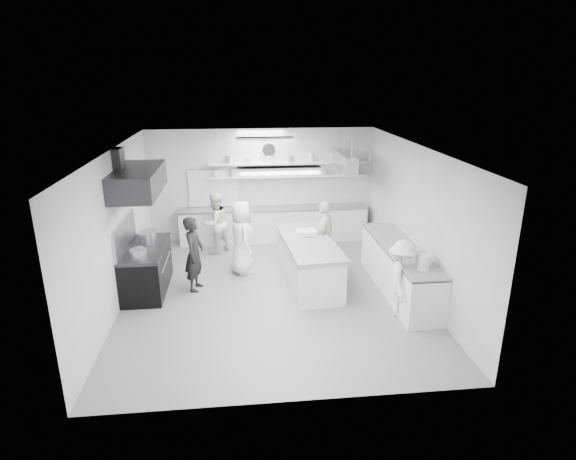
{
  "coord_description": "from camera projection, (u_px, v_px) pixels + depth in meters",
  "views": [
    {
      "loc": [
        -0.64,
        -8.96,
        4.36
      ],
      "look_at": [
        0.4,
        0.6,
        1.16
      ],
      "focal_mm": 29.4,
      "sensor_mm": 36.0,
      "label": 1
    }
  ],
  "objects": [
    {
      "name": "wall_back",
      "position": [
        262.0,
        185.0,
        12.72
      ],
      "size": [
        6.0,
        0.04,
        3.0
      ],
      "primitive_type": "cube",
      "color": "silver",
      "rests_on": "floor"
    },
    {
      "name": "exhaust_hood",
      "position": [
        138.0,
        181.0,
        9.26
      ],
      "size": [
        0.85,
        2.0,
        0.5
      ],
      "primitive_type": "cube",
      "color": "#2A2A2D",
      "rests_on": "wall_left"
    },
    {
      "name": "right_counter",
      "position": [
        399.0,
        270.0,
        9.82
      ],
      "size": [
        0.74,
        3.3,
        0.94
      ],
      "primitive_type": "cube",
      "color": "white",
      "rests_on": "floor"
    },
    {
      "name": "ceiling",
      "position": [
        271.0,
        148.0,
        8.94
      ],
      "size": [
        6.0,
        7.0,
        0.02
      ],
      "primitive_type": "cube",
      "color": "white",
      "rests_on": "wall_back"
    },
    {
      "name": "cook_island_right",
      "position": [
        324.0,
        236.0,
        10.75
      ],
      "size": [
        0.8,
        1.04,
        1.65
      ],
      "primitive_type": "imported",
      "rotation": [
        0.0,
        0.0,
        -2.05
      ],
      "color": "white",
      "rests_on": "floor"
    },
    {
      "name": "prep_island",
      "position": [
        309.0,
        263.0,
        10.21
      ],
      "size": [
        1.14,
        2.59,
        0.93
      ],
      "primitive_type": "cube",
      "rotation": [
        0.0,
        0.0,
        0.08
      ],
      "color": "white",
      "rests_on": "floor"
    },
    {
      "name": "back_counter",
      "position": [
        274.0,
        224.0,
        12.79
      ],
      "size": [
        5.0,
        0.6,
        0.92
      ],
      "primitive_type": "cube",
      "color": "white",
      "rests_on": "floor"
    },
    {
      "name": "wall_front",
      "position": [
        291.0,
        305.0,
        6.11
      ],
      "size": [
        6.0,
        0.04,
        3.0
      ],
      "primitive_type": "cube",
      "color": "silver",
      "rests_on": "floor"
    },
    {
      "name": "cook_back",
      "position": [
        215.0,
        223.0,
        11.87
      ],
      "size": [
        0.96,
        0.95,
        1.56
      ],
      "primitive_type": "imported",
      "rotation": [
        0.0,
        0.0,
        -2.4
      ],
      "color": "white",
      "rests_on": "floor"
    },
    {
      "name": "wall_clock",
      "position": [
        269.0,
        150.0,
        12.4
      ],
      "size": [
        0.32,
        0.05,
        0.32
      ],
      "primitive_type": "cylinder",
      "rotation": [
        1.57,
        0.0,
        0.0
      ],
      "color": "white",
      "rests_on": "wall_back"
    },
    {
      "name": "pass_through_window",
      "position": [
        213.0,
        188.0,
        12.58
      ],
      "size": [
        1.3,
        0.04,
        1.0
      ],
      "primitive_type": "cube",
      "color": "black",
      "rests_on": "wall_back"
    },
    {
      "name": "stove",
      "position": [
        147.0,
        270.0,
        9.86
      ],
      "size": [
        0.8,
        1.8,
        0.9
      ],
      "primitive_type": "cube",
      "color": "black",
      "rests_on": "floor"
    },
    {
      "name": "light_fixture_rear",
      "position": [
        265.0,
        139.0,
        10.66
      ],
      "size": [
        1.3,
        0.25,
        0.1
      ],
      "primitive_type": "cube",
      "color": "white",
      "rests_on": "ceiling"
    },
    {
      "name": "cook_stove",
      "position": [
        194.0,
        254.0,
        9.78
      ],
      "size": [
        0.5,
        0.65,
        1.59
      ],
      "primitive_type": "imported",
      "rotation": [
        0.0,
        0.0,
        1.34
      ],
      "color": "black",
      "rests_on": "floor"
    },
    {
      "name": "light_fixture_front",
      "position": [
        279.0,
        170.0,
        7.26
      ],
      "size": [
        1.3,
        0.25,
        0.1
      ],
      "primitive_type": "cube",
      "color": "white",
      "rests_on": "ceiling"
    },
    {
      "name": "stove_pot",
      "position": [
        146.0,
        239.0,
        9.9
      ],
      "size": [
        0.34,
        0.34,
        0.28
      ],
      "primitive_type": "cylinder",
      "color": "#9EA1A7",
      "rests_on": "stove"
    },
    {
      "name": "shelf_upper",
      "position": [
        288.0,
        163.0,
        12.48
      ],
      "size": [
        4.2,
        0.26,
        0.04
      ],
      "primitive_type": "cube",
      "color": "white",
      "rests_on": "wall_back"
    },
    {
      "name": "bowl_right",
      "position": [
        424.0,
        265.0,
        8.77
      ],
      "size": [
        0.27,
        0.27,
        0.07
      ],
      "primitive_type": "imported",
      "rotation": [
        0.0,
        0.0,
        -0.03
      ],
      "color": "white",
      "rests_on": "right_counter"
    },
    {
      "name": "shelf_lower",
      "position": [
        288.0,
        176.0,
        12.59
      ],
      "size": [
        4.2,
        0.26,
        0.04
      ],
      "primitive_type": "cube",
      "color": "white",
      "rests_on": "wall_back"
    },
    {
      "name": "bowl_island_a",
      "position": [
        309.0,
        236.0,
        10.32
      ],
      "size": [
        0.29,
        0.29,
        0.07
      ],
      "primitive_type": "imported",
      "rotation": [
        0.0,
        0.0,
        0.04
      ],
      "color": "#9EA1A7",
      "rests_on": "prep_island"
    },
    {
      "name": "wall_right",
      "position": [
        416.0,
        219.0,
        9.72
      ],
      "size": [
        0.04,
        7.0,
        3.0
      ],
      "primitive_type": "cube",
      "color": "silver",
      "rests_on": "floor"
    },
    {
      "name": "pot_rack",
      "position": [
        345.0,
        161.0,
        11.63
      ],
      "size": [
        0.3,
        1.6,
        0.4
      ],
      "primitive_type": "cube",
      "color": "#9EA1A7",
      "rests_on": "ceiling"
    },
    {
      "name": "bowl_island_b",
      "position": [
        316.0,
        231.0,
        10.68
      ],
      "size": [
        0.19,
        0.19,
        0.06
      ],
      "primitive_type": "imported",
      "rotation": [
        0.0,
        0.0,
        0.04
      ],
      "color": "white",
      "rests_on": "prep_island"
    },
    {
      "name": "cook_right",
      "position": [
        402.0,
        278.0,
        8.75
      ],
      "size": [
        0.86,
        1.09,
        1.48
      ],
      "primitive_type": "imported",
      "rotation": [
        0.0,
        0.0,
        1.2
      ],
      "color": "white",
      "rests_on": "floor"
    },
    {
      "name": "floor",
      "position": [
        272.0,
        292.0,
        9.89
      ],
      "size": [
        6.0,
        7.0,
        0.02
      ],
      "primitive_type": "cube",
      "color": "gray",
      "rests_on": "ground"
    },
    {
      "name": "cook_island_left",
      "position": [
        242.0,
        237.0,
        10.63
      ],
      "size": [
        0.72,
        0.93,
        1.68
      ],
      "primitive_type": "imported",
      "rotation": [
        0.0,
        0.0,
        1.81
      ],
      "color": "white",
      "rests_on": "floor"
    },
    {
      "name": "wall_left",
      "position": [
        117.0,
        229.0,
        9.11
      ],
      "size": [
        0.04,
        7.0,
        3.0
      ],
      "primitive_type": "cube",
      "color": "silver",
      "rests_on": "floor"
    }
  ]
}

